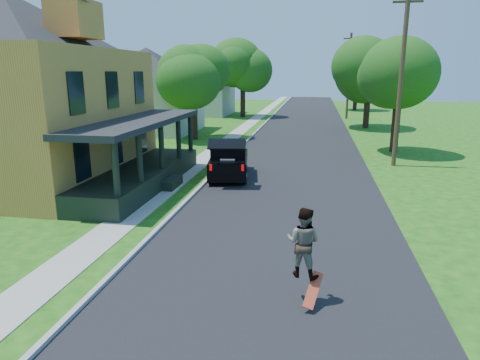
% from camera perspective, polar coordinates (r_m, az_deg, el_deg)
% --- Properties ---
extents(ground, '(140.00, 140.00, 0.00)m').
position_cam_1_polar(ground, '(13.31, 4.89, -8.77)').
color(ground, '#155010').
rests_on(ground, ground).
extents(street, '(8.00, 120.00, 0.02)m').
position_cam_1_polar(street, '(32.64, 8.07, 4.96)').
color(street, black).
rests_on(street, ground).
extents(curb, '(0.15, 120.00, 0.12)m').
position_cam_1_polar(curb, '(33.02, 1.01, 5.21)').
color(curb, '#9D9E99').
rests_on(curb, ground).
extents(sidewalk, '(1.30, 120.00, 0.03)m').
position_cam_1_polar(sidewalk, '(33.29, -1.64, 5.28)').
color(sidewalk, gray).
rests_on(sidewalk, ground).
extents(front_walk, '(6.50, 1.20, 0.03)m').
position_cam_1_polar(front_walk, '(21.65, -19.43, -0.45)').
color(front_walk, gray).
rests_on(front_walk, ground).
extents(main_house, '(15.56, 15.56, 10.10)m').
position_cam_1_polar(main_house, '(22.85, -27.90, 11.97)').
color(main_house, gold).
rests_on(main_house, ground).
extents(neighbor_house_mid, '(12.78, 12.78, 8.30)m').
position_cam_1_polar(neighbor_house_mid, '(39.02, -12.19, 12.48)').
color(neighbor_house_mid, beige).
rests_on(neighbor_house_mid, ground).
extents(neighbor_house_far, '(12.78, 12.78, 8.30)m').
position_cam_1_polar(neighbor_house_far, '(54.20, -5.75, 13.13)').
color(neighbor_house_far, beige).
rests_on(neighbor_house_far, ground).
extents(black_suv, '(2.44, 4.95, 2.21)m').
position_cam_1_polar(black_suv, '(21.65, -1.46, 2.67)').
color(black_suv, black).
rests_on(black_suv, ground).
extents(skateboarder, '(0.95, 0.83, 1.65)m').
position_cam_1_polar(skateboarder, '(9.96, 8.44, -8.20)').
color(skateboarder, black).
rests_on(skateboarder, ground).
extents(skateboard, '(0.45, 0.74, 0.64)m').
position_cam_1_polar(skateboard, '(10.08, 9.71, -14.37)').
color(skateboard, '#A4280E').
rests_on(skateboard, ground).
extents(tree_left_mid, '(6.78, 6.55, 8.11)m').
position_cam_1_polar(tree_left_mid, '(33.76, -6.38, 14.23)').
color(tree_left_mid, black).
rests_on(tree_left_mid, ground).
extents(tree_left_far, '(6.10, 5.95, 9.21)m').
position_cam_1_polar(tree_left_far, '(50.95, 0.34, 15.15)').
color(tree_left_far, black).
rests_on(tree_left_far, ground).
extents(tree_right_near, '(5.14, 4.94, 7.47)m').
position_cam_1_polar(tree_right_near, '(29.94, 20.45, 12.74)').
color(tree_right_near, black).
rests_on(tree_right_near, ground).
extents(tree_right_mid, '(6.11, 6.12, 8.77)m').
position_cam_1_polar(tree_right_mid, '(42.40, 16.88, 14.43)').
color(tree_right_mid, black).
rests_on(tree_right_mid, ground).
extents(tree_right_far, '(6.79, 6.94, 8.24)m').
position_cam_1_polar(tree_right_far, '(62.00, 15.32, 13.87)').
color(tree_right_far, black).
rests_on(tree_right_far, ground).
extents(utility_pole_near, '(1.53, 0.26, 9.29)m').
position_cam_1_polar(utility_pole_near, '(25.35, 20.67, 12.45)').
color(utility_pole_near, '#40291E').
rests_on(utility_pole_near, ground).
extents(utility_pole_far, '(1.59, 0.27, 9.28)m').
position_cam_1_polar(utility_pole_far, '(50.19, 14.32, 13.36)').
color(utility_pole_far, '#40291E').
rests_on(utility_pole_far, ground).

